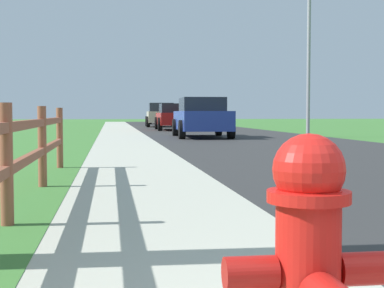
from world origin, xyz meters
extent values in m
plane|color=#3E7832|center=(0.00, 25.00, 0.00)|extent=(120.00, 120.00, 0.00)
cube|color=#2F2F2F|center=(3.50, 27.00, 0.00)|extent=(7.00, 66.00, 0.01)
cube|color=#B5B5A2|center=(-3.00, 27.00, 0.00)|extent=(6.00, 66.00, 0.01)
cube|color=#3E7832|center=(-4.50, 27.00, 0.01)|extent=(5.00, 66.00, 0.00)
cylinder|color=red|center=(-0.90, 1.28, 0.71)|extent=(0.25, 0.25, 0.03)
sphere|color=red|center=(-0.90, 1.28, 0.79)|extent=(0.22, 0.22, 0.22)
cube|color=#A91511|center=(-0.90, 1.28, 0.86)|extent=(0.04, 0.04, 0.04)
cylinder|color=#A91511|center=(-1.07, 1.28, 0.49)|extent=(0.16, 0.10, 0.10)
cylinder|color=#A91511|center=(-0.72, 1.28, 0.49)|extent=(0.16, 0.10, 0.10)
cylinder|color=brown|center=(-2.35, 4.63, 0.52)|extent=(0.11, 0.11, 1.04)
cylinder|color=brown|center=(-2.35, 7.19, 0.52)|extent=(0.11, 0.11, 1.04)
cylinder|color=brown|center=(-2.35, 9.75, 0.52)|extent=(0.11, 0.11, 1.04)
cube|color=brown|center=(-2.35, 4.63, 0.47)|extent=(0.07, 10.24, 0.09)
cube|color=brown|center=(-2.35, 4.63, 0.83)|extent=(0.07, 10.24, 0.09)
cube|color=navy|center=(2.03, 21.72, 0.66)|extent=(1.94, 4.76, 0.72)
cube|color=#1E232B|center=(2.03, 21.60, 1.28)|extent=(1.66, 2.28, 0.52)
cylinder|color=black|center=(2.89, 20.24, 0.35)|extent=(0.24, 0.70, 0.69)
cylinder|color=black|center=(1.08, 20.29, 0.35)|extent=(0.24, 0.70, 0.69)
cylinder|color=black|center=(2.97, 23.15, 0.35)|extent=(0.24, 0.70, 0.69)
cylinder|color=black|center=(1.17, 23.20, 0.35)|extent=(0.24, 0.70, 0.69)
cube|color=maroon|center=(2.09, 31.17, 0.63)|extent=(2.03, 4.85, 0.65)
cube|color=#1E232B|center=(2.09, 31.21, 1.20)|extent=(1.75, 2.49, 0.50)
cylinder|color=black|center=(3.01, 29.65, 0.35)|extent=(0.24, 0.71, 0.71)
cylinder|color=black|center=(1.09, 29.70, 0.35)|extent=(0.24, 0.71, 0.71)
cylinder|color=black|center=(3.08, 32.63, 0.35)|extent=(0.24, 0.71, 0.71)
cylinder|color=black|center=(1.16, 32.68, 0.35)|extent=(0.24, 0.71, 0.71)
cube|color=#C6B793|center=(1.91, 38.52, 0.67)|extent=(1.95, 4.34, 0.73)
cube|color=#1E232B|center=(1.91, 38.39, 1.32)|extent=(1.66, 1.93, 0.57)
cylinder|color=black|center=(2.78, 37.16, 0.36)|extent=(0.24, 0.72, 0.71)
cylinder|color=black|center=(0.96, 37.22, 0.36)|extent=(0.24, 0.72, 0.71)
cylinder|color=black|center=(2.86, 39.81, 0.36)|extent=(0.24, 0.72, 0.71)
cylinder|color=black|center=(1.05, 39.87, 0.36)|extent=(0.24, 0.72, 0.71)
cube|color=black|center=(2.74, 48.22, 0.59)|extent=(2.02, 4.44, 0.62)
cube|color=#1E232B|center=(2.74, 48.23, 1.14)|extent=(1.71, 2.15, 0.46)
cylinder|color=black|center=(3.61, 46.83, 0.33)|extent=(0.25, 0.68, 0.67)
cylinder|color=black|center=(1.76, 46.90, 0.33)|extent=(0.25, 0.68, 0.67)
cylinder|color=black|center=(3.71, 49.54, 0.33)|extent=(0.25, 0.68, 0.67)
cylinder|color=black|center=(1.86, 49.61, 0.33)|extent=(0.25, 0.68, 0.67)
cylinder|color=gray|center=(6.12, 21.09, 3.61)|extent=(0.14, 0.14, 7.22)
camera|label=1|loc=(-1.48, -0.35, 0.96)|focal=53.74mm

